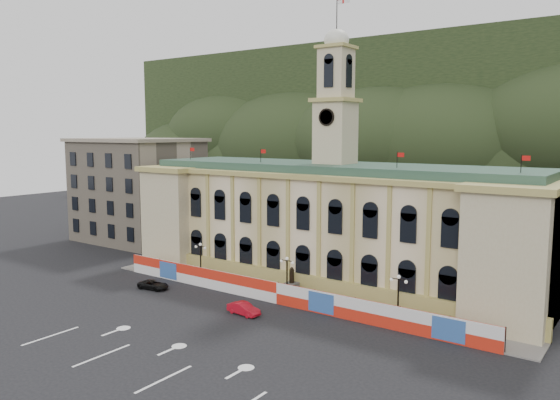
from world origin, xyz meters
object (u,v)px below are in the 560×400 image
Objects in this scene: lamp_center at (287,274)px; red_sedan at (244,309)px; black_suv at (153,285)px; statue at (292,288)px.

lamp_center is 1.26× the size of red_sedan.
black_suv is (-15.44, 0.84, -0.09)m from red_sedan.
red_sedan is at bearing -95.79° from lamp_center.
red_sedan is at bearing -102.83° from black_suv.
lamp_center is 17.55m from black_suv.
lamp_center is (0.00, -1.00, 1.89)m from statue.
lamp_center is at bearing -0.63° from red_sedan.
black_suv is at bearing 92.05° from red_sedan.
statue reaches higher than black_suv.
statue is 0.86× the size of black_suv.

